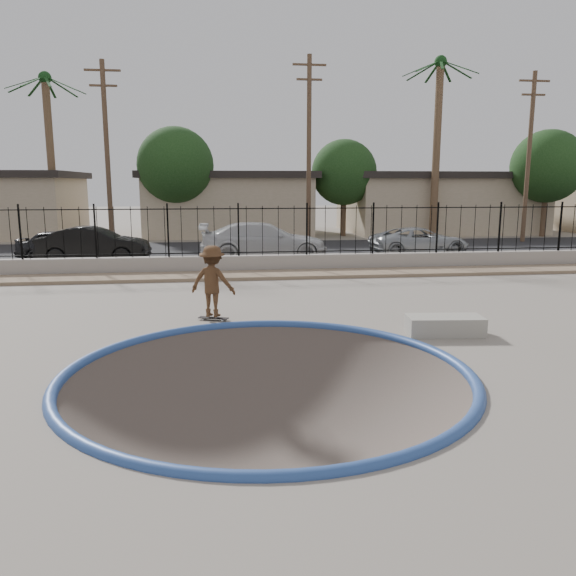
{
  "coord_description": "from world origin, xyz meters",
  "views": [
    {
      "loc": [
        -0.81,
        -10.05,
        3.19
      ],
      "look_at": [
        0.74,
        2.0,
        0.92
      ],
      "focal_mm": 35.0,
      "sensor_mm": 36.0,
      "label": 1
    }
  ],
  "objects_px": {
    "car_c": "(264,241)",
    "skateboard": "(213,318)",
    "concrete_ledge": "(445,325)",
    "car_b": "(94,245)",
    "car_a": "(65,245)",
    "car_d": "(420,241)",
    "skater": "(213,285)"
  },
  "relations": [
    {
      "from": "car_c",
      "to": "skateboard",
      "type": "bearing_deg",
      "value": 169.42
    },
    {
      "from": "concrete_ledge",
      "to": "car_b",
      "type": "relative_size",
      "value": 0.37
    },
    {
      "from": "car_b",
      "to": "car_c",
      "type": "height_order",
      "value": "car_c"
    },
    {
      "from": "skateboard",
      "to": "car_c",
      "type": "height_order",
      "value": "car_c"
    },
    {
      "from": "car_a",
      "to": "car_d",
      "type": "xyz_separation_m",
      "value": [
        15.34,
        -0.2,
        -0.03
      ]
    },
    {
      "from": "concrete_ledge",
      "to": "car_b",
      "type": "xyz_separation_m",
      "value": [
        -9.72,
        12.33,
        0.55
      ]
    },
    {
      "from": "skater",
      "to": "skateboard",
      "type": "distance_m",
      "value": 0.79
    },
    {
      "from": "car_a",
      "to": "car_b",
      "type": "distance_m",
      "value": 1.63
    },
    {
      "from": "skateboard",
      "to": "concrete_ledge",
      "type": "height_order",
      "value": "concrete_ledge"
    },
    {
      "from": "skateboard",
      "to": "car_a",
      "type": "bearing_deg",
      "value": 139.28
    },
    {
      "from": "car_d",
      "to": "skater",
      "type": "bearing_deg",
      "value": 135.56
    },
    {
      "from": "concrete_ledge",
      "to": "car_c",
      "type": "xyz_separation_m",
      "value": [
        -2.82,
        12.33,
        0.61
      ]
    },
    {
      "from": "car_b",
      "to": "skateboard",
      "type": "bearing_deg",
      "value": -151.89
    },
    {
      "from": "skateboard",
      "to": "skater",
      "type": "bearing_deg",
      "value": -32.54
    },
    {
      "from": "concrete_ledge",
      "to": "skateboard",
      "type": "bearing_deg",
      "value": 158.6
    },
    {
      "from": "skateboard",
      "to": "car_b",
      "type": "distance_m",
      "value": 11.48
    },
    {
      "from": "concrete_ledge",
      "to": "car_c",
      "type": "height_order",
      "value": "car_c"
    },
    {
      "from": "skater",
      "to": "skateboard",
      "type": "bearing_deg",
      "value": -30.94
    },
    {
      "from": "concrete_ledge",
      "to": "car_c",
      "type": "distance_m",
      "value": 12.66
    },
    {
      "from": "skater",
      "to": "car_a",
      "type": "height_order",
      "value": "skater"
    },
    {
      "from": "skateboard",
      "to": "concrete_ledge",
      "type": "xyz_separation_m",
      "value": [
        4.92,
        -1.93,
        0.15
      ]
    },
    {
      "from": "car_a",
      "to": "car_d",
      "type": "height_order",
      "value": "car_a"
    },
    {
      "from": "car_a",
      "to": "car_c",
      "type": "height_order",
      "value": "car_c"
    },
    {
      "from": "concrete_ledge",
      "to": "car_a",
      "type": "relative_size",
      "value": 0.43
    },
    {
      "from": "car_b",
      "to": "car_d",
      "type": "relative_size",
      "value": 0.99
    },
    {
      "from": "car_a",
      "to": "car_d",
      "type": "relative_size",
      "value": 0.85
    },
    {
      "from": "car_c",
      "to": "car_d",
      "type": "distance_m",
      "value": 7.11
    },
    {
      "from": "skater",
      "to": "concrete_ledge",
      "type": "distance_m",
      "value": 5.32
    },
    {
      "from": "car_a",
      "to": "skater",
      "type": "bearing_deg",
      "value": -148.27
    },
    {
      "from": "concrete_ledge",
      "to": "car_a",
      "type": "bearing_deg",
      "value": 130.02
    },
    {
      "from": "car_b",
      "to": "car_d",
      "type": "distance_m",
      "value": 13.99
    },
    {
      "from": "skater",
      "to": "car_d",
      "type": "relative_size",
      "value": 0.38
    }
  ]
}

